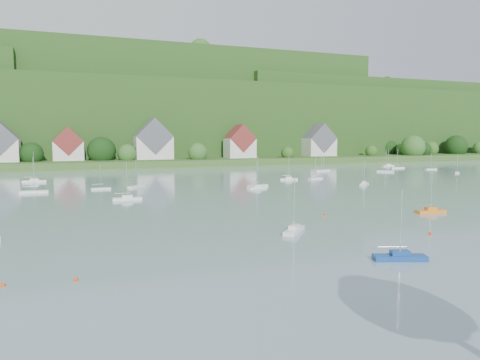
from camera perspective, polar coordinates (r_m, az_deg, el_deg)
name	(u,v)px	position (r m, az deg, el deg)	size (l,w,h in m)	color
far_shore_strip	(138,161)	(214.38, -12.73, 2.32)	(600.00, 60.00, 3.00)	#2C4B1C
forested_ridge	(121,120)	(282.34, -14.74, 7.36)	(620.00, 181.22, 69.89)	#1A3B13
village_building_0	(0,145)	(200.49, -28.01, 3.89)	(14.00, 10.40, 16.00)	beige
village_building_1	(68,147)	(200.97, -20.83, 3.96)	(12.00, 9.36, 14.00)	beige
village_building_2	(153,143)	(203.03, -10.89, 4.66)	(16.00, 11.44, 18.00)	beige
village_building_3	(240,144)	(211.78, -0.04, 4.57)	(13.00, 10.40, 15.50)	beige
village_building_4	(319,143)	(235.04, 9.95, 4.62)	(15.00, 10.40, 16.50)	beige
near_sailboat_1	(400,256)	(51.10, 19.51, -9.07)	(5.72, 3.33, 7.46)	navy
near_sailboat_3	(294,229)	(62.11, 6.83, -6.21)	(4.95, 5.20, 7.58)	white
near_sailboat_5	(431,211)	(83.62, 22.90, -3.58)	(5.41, 2.03, 7.13)	orange
mooring_buoy_0	(3,286)	(45.41, -27.69, -11.77)	(0.41, 0.41, 0.41)	#F0430B
mooring_buoy_2	(430,234)	(65.66, 22.89, -6.34)	(0.46, 0.46, 0.46)	#F0430B
mooring_buoy_3	(325,215)	(76.54, 10.67, -4.35)	(0.47, 0.47, 0.47)	#F0430B
mooring_buoy_5	(76,281)	(44.43, -19.98, -11.85)	(0.41, 0.41, 0.41)	#F0430B
far_sailboat_cluster	(221,178)	(136.15, -2.36, 0.20)	(199.49, 67.64, 8.71)	white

